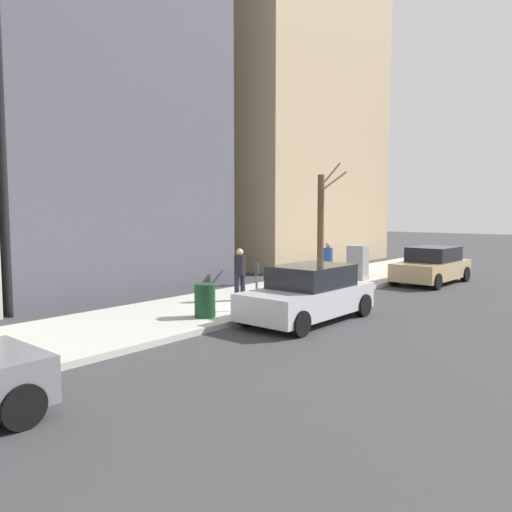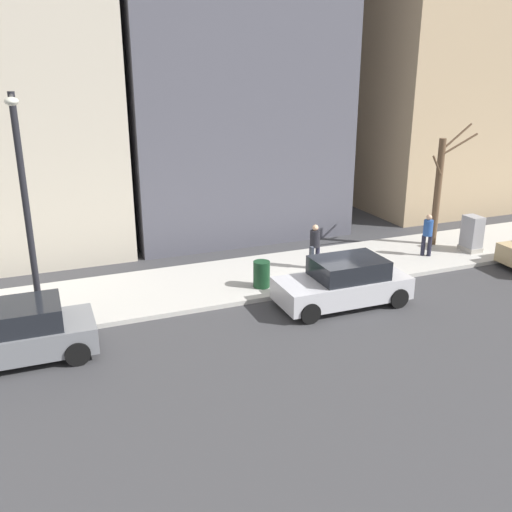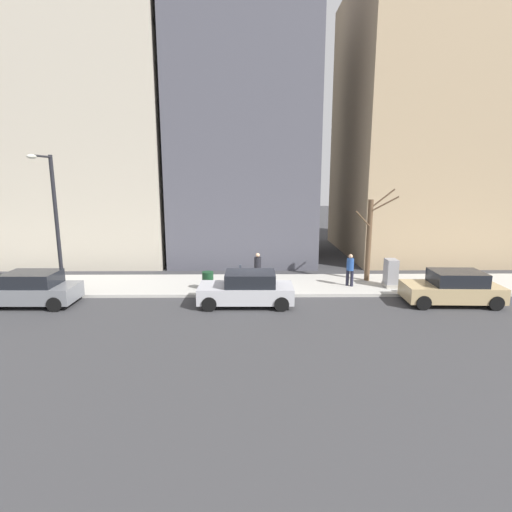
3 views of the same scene
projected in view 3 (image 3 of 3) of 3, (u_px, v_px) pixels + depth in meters
ground_plane at (253, 297)px, 19.06m from camera, size 120.00×120.00×0.00m
sidewalk at (252, 285)px, 21.01m from camera, size 4.00×36.00×0.15m
parked_car_tan at (453, 288)px, 17.97m from camera, size 2.06×4.26×1.52m
parked_car_silver at (247, 289)px, 17.82m from camera, size 1.96×4.22×1.52m
parked_car_grey at (30, 289)px, 17.79m from camera, size 1.97×4.22×1.52m
parking_meter at (240, 275)px, 19.31m from camera, size 0.14×0.10×1.35m
utility_box at (391, 273)px, 20.25m from camera, size 0.83×0.61×1.43m
streetlamp at (53, 213)px, 18.44m from camera, size 1.97×0.32×6.50m
bare_tree at (369, 238)px, 21.18m from camera, size 0.86×2.28×4.92m
trash_bin at (208, 281)px, 19.80m from camera, size 0.56×0.56×0.90m
pedestrian_near_meter at (350, 268)px, 20.36m from camera, size 0.36×0.36×1.66m
pedestrian_midblock at (258, 267)px, 20.67m from camera, size 0.36×0.40×1.66m
office_tower_left at (431, 124)px, 28.62m from camera, size 11.95×11.95×18.76m
office_block_center at (243, 69)px, 26.51m from camera, size 9.28×9.28×25.40m
office_tower_right at (84, 63)px, 27.77m from camera, size 12.41×12.41×26.86m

